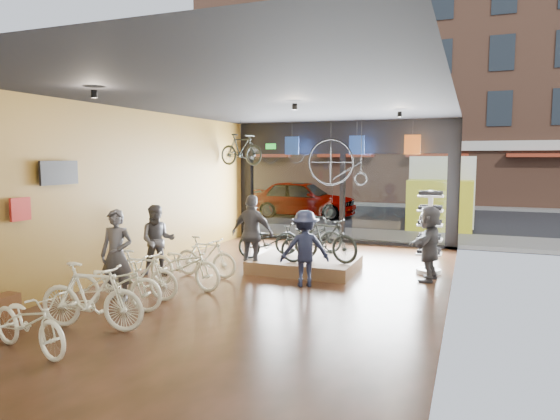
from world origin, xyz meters
The scene contains 35 objects.
ground_plane centered at (0.00, 0.00, -0.02)m, with size 7.00×12.00×0.04m, color black.
ceiling centered at (0.00, 0.00, 3.82)m, with size 7.00×12.00×0.04m, color black.
wall_left centered at (-3.52, 0.00, 1.90)m, with size 0.04×12.00×3.80m, color olive.
wall_right centered at (3.52, 0.00, 1.90)m, with size 0.04×12.00×3.80m, color beige.
wall_back centered at (0.00, -6.02, 1.90)m, with size 7.00×0.04×3.80m, color beige.
storefront centered at (0.00, 6.00, 1.90)m, with size 7.00×0.26×3.80m, color black, non-canonical shape.
exit_sign centered at (-2.40, 5.88, 3.05)m, with size 0.35×0.06×0.18m, color #198C26.
street_road centered at (0.00, 15.00, -0.01)m, with size 30.00×18.00×0.02m, color black.
sidewalk_near centered at (0.00, 7.20, 0.06)m, with size 30.00×2.40×0.12m, color slate.
sidewalk_far centered at (0.00, 19.00, 0.06)m, with size 30.00×2.00×0.12m, color slate.
opposite_building centered at (0.00, 21.50, 7.00)m, with size 26.00×5.00×14.00m, color brown.
street_car centered at (-3.36, 12.00, 0.83)m, with size 1.97×4.90×1.67m, color gray.
box_truck centered at (2.79, 11.00, 1.37)m, with size 2.31×6.93×2.73m, color silver, non-canonical shape.
floor_bike_0 centered at (-1.79, -4.46, 0.44)m, with size 0.58×1.66×0.87m, color #E9E8C6.
floor_bike_1 centered at (-1.64, -3.42, 0.53)m, with size 0.50×1.77×1.07m, color #E9E8C6.
floor_bike_2 centered at (-1.99, -2.45, 0.47)m, with size 0.63×1.81×0.95m, color #E9E8C6.
floor_bike_3 centered at (-1.97, -1.74, 0.47)m, with size 0.44×1.57×0.95m, color #E9E8C6.
floor_bike_4 centered at (-1.65, -0.73, 0.49)m, with size 0.64×1.85×0.97m, color #E9E8C6.
floor_bike_5 centered at (-1.72, 0.28, 0.46)m, with size 0.43×1.53×0.92m, color #E9E8C6.
display_platform centered at (0.19, 1.65, 0.15)m, with size 2.40×1.80×0.30m, color brown.
display_bike_left centered at (-0.49, 1.15, 0.74)m, with size 0.58×1.66×0.87m, color black.
display_bike_mid centered at (0.71, 1.53, 0.82)m, with size 0.49×1.72×1.03m, color black.
display_bike_right centered at (0.10, 2.19, 0.74)m, with size 0.59×1.68×0.88m, color black.
customer_0 centered at (-2.34, -1.95, 0.86)m, with size 0.63×0.41×1.73m, color #3F3F44.
customer_1 centered at (-2.78, -0.01, 0.81)m, with size 0.79×0.61×1.62m, color #3F3F44.
customer_2 centered at (-0.92, 1.08, 0.91)m, with size 1.07×0.45×1.83m, color #3F3F44.
customer_3 centered at (0.62, 0.31, 0.80)m, with size 1.03×0.59×1.60m, color #161C33.
customer_5 centered at (3.00, 1.74, 0.82)m, with size 1.52×0.49×1.64m, color #3F3F44.
sunglasses_rack centered at (2.95, 2.46, 0.97)m, with size 0.57×0.47×1.94m, color white, non-canonical shape.
wall_merch centered at (-3.38, -3.50, 1.30)m, with size 0.40×2.40×2.60m, color navy, non-canonical shape.
penny_farthing centered at (0.18, 4.94, 2.50)m, with size 1.72×0.06×1.38m, color black, non-canonical shape.
hung_bike centered at (-2.69, 4.20, 2.93)m, with size 0.45×1.58×0.95m, color black.
jersey_left centered at (-1.42, 5.20, 3.05)m, with size 0.45×0.03×0.55m, color #1E3F99.
jersey_mid centered at (0.61, 5.20, 3.05)m, with size 0.45×0.03×0.55m, color #1E3F99.
jersey_right centered at (2.21, 5.20, 3.05)m, with size 0.45×0.03×0.55m, color #CC5919.
Camera 1 is at (3.82, -9.42, 2.68)m, focal length 32.00 mm.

